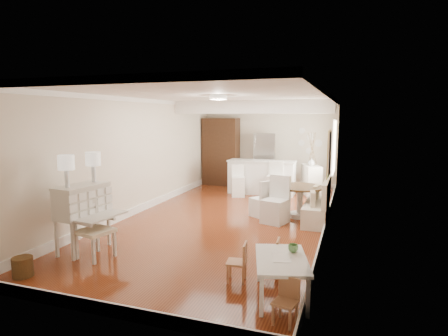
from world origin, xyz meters
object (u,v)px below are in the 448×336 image
Objects in this scene: secretary_bureau at (83,218)px; kids_chair_b at (270,257)px; sideboard at (311,180)px; gustavian_armchair at (95,230)px; bar_stool_left at (238,181)px; bar_stool_right at (275,180)px; wicker_basket at (23,267)px; kids_table at (281,278)px; pantry_cabinet at (221,152)px; slip_chair_near at (275,200)px; kids_chair_a at (237,262)px; breakfast_counter at (262,177)px; fridge at (275,161)px; slip_chair_far at (261,198)px; kids_chair_c at (285,302)px; dining_table at (300,202)px.

secretary_bureau is 3.33m from kids_chair_b.
secretary_bureau is at bearing -138.13° from sideboard.
bar_stool_left is at bearing 4.39° from gustavian_armchair.
secretary_bureau is at bearing -112.12° from bar_stool_right.
gustavian_armchair is at bearing 60.98° from wicker_basket.
gustavian_armchair is 0.91× the size of bar_stool_right.
kids_table is 1.15× the size of bar_stool_left.
wicker_basket is 8.19m from pantry_cabinet.
slip_chair_near reaches higher than kids_chair_b.
bar_stool_right is 0.46× the size of pantry_cabinet.
breakfast_counter reaches higher than kids_chair_a.
sideboard is at bearing 99.68° from slip_chair_near.
bar_stool_right is (-1.29, 5.97, 0.26)m from kids_table.
breakfast_counter is at bearing 105.60° from kids_table.
pantry_cabinet is at bearing 95.46° from secretary_bureau.
kids_chair_b is at bearing -78.24° from bar_stool_right.
breakfast_counter is 1.95× the size of bar_stool_right.
wicker_basket is 0.51× the size of kids_chair_b.
fridge reaches higher than slip_chair_near.
bar_stool_right reaches higher than gustavian_armchair.
slip_chair_far is at bearing -76.61° from breakfast_counter.
slip_chair_far is 0.49× the size of fridge.
gustavian_armchair reaches higher than wicker_basket.
kids_chair_a is 3.15m from slip_chair_near.
breakfast_counter reaches higher than bar_stool_left.
gustavian_armchair is 1.01× the size of sideboard.
pantry_cabinet is at bearing -113.81° from slip_chair_far.
wicker_basket is (-0.14, -1.18, -0.45)m from secretary_bureau.
kids_chair_b is at bearing -75.41° from breakfast_counter.
slip_chair_near is (2.97, 4.03, 0.38)m from wicker_basket.
bar_stool_right reaches higher than kids_chair_a.
kids_table is 0.63m from kids_chair_c.
wicker_basket is at bearing -104.82° from fridge.
gustavian_armchair is 4.69m from dining_table.
sideboard is (-0.03, 2.68, 0.08)m from dining_table.
breakfast_counter is 0.89× the size of pantry_cabinet.
secretary_bureau is at bearing -133.19° from dining_table.
wicker_basket is 0.27× the size of kids_table.
dining_table is at bearing -109.78° from sideboard.
kids_chair_a reaches higher than kids_chair_c.
bar_stool_left is 0.41× the size of pantry_cabinet.
slip_chair_near is (2.43, 3.05, 0.05)m from gustavian_armchair.
secretary_bureau reaches higher than bar_stool_left.
pantry_cabinet is at bearing 132.75° from dining_table.
secretary_bureau is 0.66× the size of fridge.
slip_chair_far is at bearing -79.13° from bar_stool_left.
kids_table is 1.03× the size of slip_chair_near.
sideboard is (1.26, -0.73, -0.45)m from fridge.
secretary_bureau is 4.81m from dining_table.
breakfast_counter is at bearing -32.43° from pantry_cabinet.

